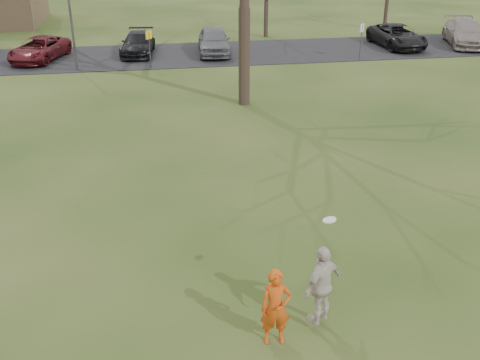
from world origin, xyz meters
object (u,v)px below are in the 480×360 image
object	(u,v)px
car_2	(39,49)
car_6	(397,36)
player_defender	(276,307)
car_4	(214,41)
car_3	(138,43)
catching_play	(322,285)
car_7	(465,33)

from	to	relation	value
car_2	car_6	bearing A→B (deg)	18.59
player_defender	car_4	xyz separation A→B (m)	(1.88, 25.43, -0.02)
car_3	catching_play	xyz separation A→B (m)	(3.65, -25.74, 0.38)
car_4	car_2	bearing A→B (deg)	-175.63
car_3	car_4	world-z (taller)	car_4
player_defender	car_3	distance (m)	26.17
car_4	car_6	size ratio (longest dim) A/B	0.93
car_4	car_6	distance (m)	11.65
car_2	car_3	distance (m)	5.63
car_7	car_6	bearing A→B (deg)	-165.35
car_2	catching_play	size ratio (longest dim) A/B	1.98
car_7	catching_play	size ratio (longest dim) A/B	2.24
player_defender	car_4	size ratio (longest dim) A/B	0.37
player_defender	catching_play	xyz separation A→B (m)	(1.03, 0.30, 0.21)
car_7	car_2	bearing A→B (deg)	-163.65
car_7	car_3	bearing A→B (deg)	-165.42
car_4	car_7	distance (m)	16.17
car_3	car_6	distance (m)	16.17
car_6	car_3	bearing A→B (deg)	173.84
car_6	catching_play	xyz separation A→B (m)	(-12.50, -25.14, 0.33)
catching_play	car_6	bearing A→B (deg)	63.55
car_2	car_4	world-z (taller)	car_4
player_defender	car_6	bearing A→B (deg)	65.55
player_defender	car_2	bearing A→B (deg)	111.47
player_defender	car_3	size ratio (longest dim) A/B	0.38
car_3	catching_play	bearing A→B (deg)	-74.79
player_defender	car_7	world-z (taller)	player_defender
car_6	catching_play	distance (m)	28.08
car_2	car_7	bearing A→B (deg)	18.23
player_defender	catching_play	distance (m)	1.09
car_3	car_6	world-z (taller)	car_6
car_2	car_4	xyz separation A→B (m)	(10.11, -0.01, 0.14)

